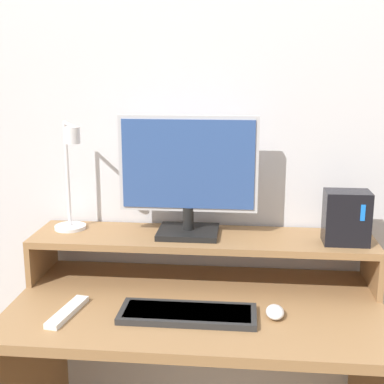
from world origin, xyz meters
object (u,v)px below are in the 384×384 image
object	(u,v)px
desk_lamp	(70,183)
mouse	(275,312)
monitor	(188,174)
remote_control	(67,312)
router_dock	(346,217)
keyboard	(188,313)

from	to	relation	value
desk_lamp	mouse	xyz separation A→B (m)	(0.65, -0.23, -0.31)
monitor	remote_control	world-z (taller)	monitor
mouse	remote_control	world-z (taller)	mouse
mouse	remote_control	xyz separation A→B (m)	(-0.59, -0.04, -0.01)
desk_lamp	router_dock	world-z (taller)	desk_lamp
router_dock	keyboard	bearing A→B (deg)	-152.47
router_dock	keyboard	world-z (taller)	router_dock
mouse	desk_lamp	bearing A→B (deg)	160.24
desk_lamp	remote_control	xyz separation A→B (m)	(0.07, -0.28, -0.31)
monitor	remote_control	bearing A→B (deg)	-136.25
router_dock	mouse	xyz separation A→B (m)	(-0.22, -0.22, -0.22)
monitor	router_dock	distance (m)	0.51
keyboard	mouse	distance (m)	0.25
monitor	router_dock	size ratio (longest dim) A/B	2.67
router_dock	mouse	size ratio (longest dim) A/B	2.02
router_dock	mouse	distance (m)	0.38
keyboard	remote_control	size ratio (longest dim) A/B	1.94
desk_lamp	keyboard	size ratio (longest dim) A/B	0.95
remote_control	mouse	bearing A→B (deg)	4.26
keyboard	monitor	bearing A→B (deg)	95.75
remote_control	monitor	bearing A→B (deg)	43.75
router_dock	monitor	bearing A→B (deg)	175.55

